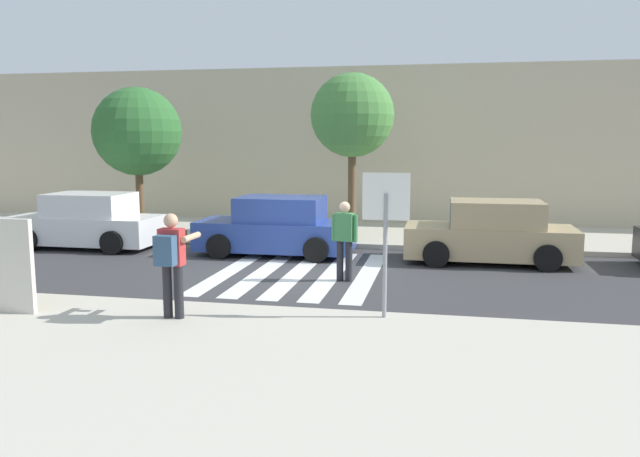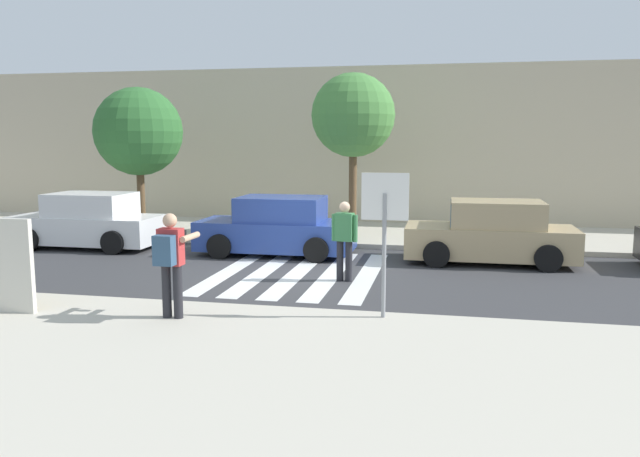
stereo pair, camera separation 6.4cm
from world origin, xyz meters
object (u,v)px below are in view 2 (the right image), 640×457
at_px(pedestrian_crossing, 345,236).
at_px(stop_sign, 385,213).
at_px(parked_car_tan, 491,234).
at_px(parked_car_blue, 278,228).
at_px(parked_car_white, 88,222).
at_px(photographer_with_backpack, 170,256).
at_px(street_tree_center, 353,116).
at_px(street_tree_west, 139,132).
at_px(advertising_board, 4,265).

bearing_deg(pedestrian_crossing, stop_sign, -69.35).
xyz_separation_m(pedestrian_crossing, parked_car_tan, (3.24, 2.71, -0.25)).
xyz_separation_m(pedestrian_crossing, parked_car_blue, (-2.24, 2.71, -0.25)).
bearing_deg(parked_car_white, photographer_with_backpack, -49.68).
height_order(stop_sign, street_tree_center, street_tree_center).
height_order(pedestrian_crossing, parked_car_white, pedestrian_crossing).
distance_m(stop_sign, photographer_with_backpack, 3.53).
height_order(pedestrian_crossing, street_tree_west, street_tree_west).
xyz_separation_m(photographer_with_backpack, pedestrian_crossing, (2.22, 3.85, -0.19)).
distance_m(parked_car_white, parked_car_tan, 11.02).
bearing_deg(street_tree_center, stop_sign, -78.02).
xyz_separation_m(photographer_with_backpack, street_tree_center, (1.53, 9.46, 2.57)).
relative_size(stop_sign, pedestrian_crossing, 1.37).
bearing_deg(street_tree_west, pedestrian_crossing, -34.08).
bearing_deg(pedestrian_crossing, street_tree_center, 96.94).
distance_m(parked_car_blue, street_tree_center, 4.46).
xyz_separation_m(pedestrian_crossing, advertising_board, (-5.15, -4.04, -0.03)).
relative_size(parked_car_white, parked_car_tan, 1.00).
xyz_separation_m(parked_car_white, street_tree_west, (0.48, 2.23, 2.54)).
height_order(pedestrian_crossing, parked_car_blue, pedestrian_crossing).
bearing_deg(advertising_board, street_tree_west, 103.49).
bearing_deg(street_tree_center, advertising_board, -114.82).
distance_m(photographer_with_backpack, parked_car_white, 8.61).
bearing_deg(street_tree_west, parked_car_blue, -23.75).
xyz_separation_m(parked_car_tan, street_tree_center, (-3.92, 2.90, 3.01)).
height_order(street_tree_west, advertising_board, street_tree_west).
bearing_deg(parked_car_tan, stop_sign, -109.65).
bearing_deg(parked_car_tan, parked_car_white, 180.00).
bearing_deg(advertising_board, stop_sign, 8.61).
xyz_separation_m(photographer_with_backpack, street_tree_west, (-5.09, 8.79, 2.10)).
bearing_deg(street_tree_west, parked_car_white, -102.18).
height_order(photographer_with_backpack, pedestrian_crossing, photographer_with_backpack).
height_order(parked_car_blue, parked_car_tan, same).
distance_m(photographer_with_backpack, parked_car_tan, 8.54).
bearing_deg(stop_sign, street_tree_west, 136.53).
height_order(stop_sign, parked_car_blue, stop_sign).
relative_size(photographer_with_backpack, street_tree_center, 0.35).
relative_size(pedestrian_crossing, parked_car_blue, 0.42).
height_order(stop_sign, parked_car_tan, stop_sign).
distance_m(pedestrian_crossing, street_tree_center, 6.29).
distance_m(parked_car_tan, advertising_board, 10.77).
height_order(stop_sign, street_tree_west, street_tree_west).
bearing_deg(street_tree_west, stop_sign, -43.47).
distance_m(stop_sign, street_tree_center, 9.09).
bearing_deg(parked_car_tan, parked_car_blue, 180.00).
bearing_deg(parked_car_blue, photographer_with_backpack, -89.76).
bearing_deg(photographer_with_backpack, advertising_board, -176.16).
relative_size(street_tree_west, advertising_board, 2.81).
height_order(parked_car_blue, advertising_board, advertising_board).
relative_size(stop_sign, photographer_with_backpack, 1.37).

